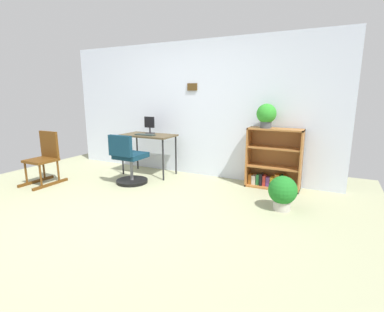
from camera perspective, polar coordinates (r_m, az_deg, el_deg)
name	(u,v)px	position (r m, az deg, el deg)	size (l,w,h in m)	color
ground_plane	(113,214)	(3.71, -15.51, -11.18)	(6.24, 6.24, 0.00)	#A0A47E
wall_back	(191,109)	(5.21, -0.18, 9.33)	(5.20, 0.12, 2.36)	silver
desk	(149,138)	(5.21, -8.70, 3.55)	(0.96, 0.52, 0.74)	brown
monitor	(150,126)	(5.30, -8.51, 6.04)	(0.21, 0.19, 0.31)	#262628
keyboard	(145,135)	(5.10, -9.39, 4.24)	(0.37, 0.12, 0.02)	#283431
office_chair	(129,163)	(4.75, -12.57, -1.31)	(0.52, 0.55, 0.83)	black
rocking_chair	(45,157)	(5.26, -27.48, -0.24)	(0.42, 0.64, 0.86)	#5A3410
bookshelf_low	(273,161)	(4.64, 16.03, -1.05)	(0.83, 0.30, 0.94)	#A06430
potted_plant_on_shelf	(266,115)	(4.51, 14.72, 8.04)	(0.30, 0.30, 0.37)	#474C51
potted_plant_floor	(283,192)	(3.81, 17.74, -6.85)	(0.36, 0.36, 0.44)	#B7B2A8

